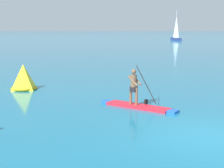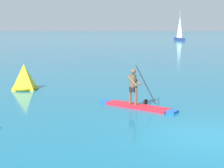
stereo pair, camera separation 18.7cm
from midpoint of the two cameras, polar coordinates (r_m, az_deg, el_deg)
name	(u,v)px [view 1 (the left image)]	position (r m, az deg, el deg)	size (l,w,h in m)	color
ground	(212,137)	(11.14, 15.84, -8.40)	(440.00, 440.00, 0.00)	#196B8C
paddleboarder_mid_center	(137,100)	(14.42, 3.87, -2.73)	(3.08, 2.51, 1.75)	red
race_marker_buoy	(24,78)	(19.05, -14.77, 0.94)	(1.67, 1.67, 1.36)	yellow
sailboat_right_horizon	(176,36)	(84.19, 10.52, 7.80)	(1.56, 5.36, 7.06)	navy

